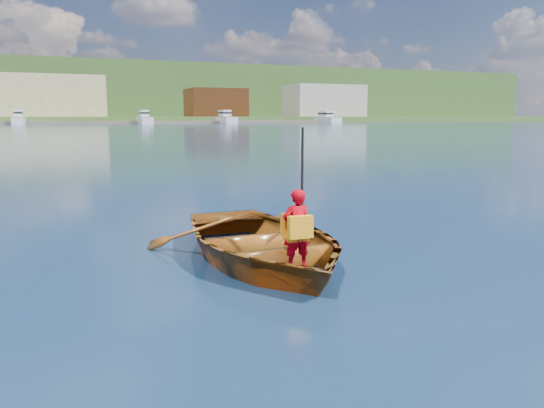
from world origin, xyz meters
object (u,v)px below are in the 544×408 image
child_paddler (297,228)px  marina_yachts (102,119)px  rowboat (262,242)px  dock (39,123)px

child_paddler → marina_yachts: size_ratio=0.01×
rowboat → marina_yachts: marina_yachts is taller
child_paddler → dock: size_ratio=0.01×
marina_yachts → dock: bearing=163.5°
rowboat → child_paddler: bearing=-79.3°
child_paddler → dock: child_paddler is taller
rowboat → marina_yachts: (7.35, 143.61, 1.09)m
marina_yachts → rowboat: bearing=-92.9°
rowboat → dock: bearing=93.3°
dock → marina_yachts: size_ratio=1.10×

